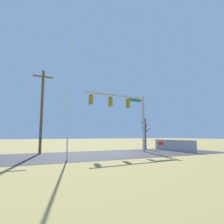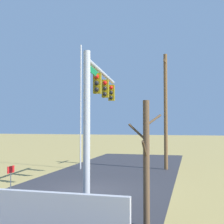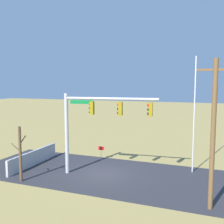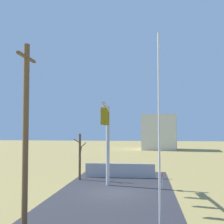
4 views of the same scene
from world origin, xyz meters
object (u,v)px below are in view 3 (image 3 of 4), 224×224
flagpole (194,115)px  bare_tree (20,153)px  open_sign (101,150)px  utility_pole (213,133)px  signal_mast (93,117)px

flagpole → bare_tree: flagpole is taller
bare_tree → open_sign: size_ratio=3.20×
flagpole → bare_tree: (11.14, 6.27, -2.43)m
open_sign → utility_pole: bearing=145.3°
flagpole → utility_pole: 6.04m
utility_pole → open_sign: size_ratio=6.69×
flagpole → open_sign: size_ratio=7.28×
flagpole → signal_mast: bearing=26.2°
signal_mast → bare_tree: size_ratio=1.79×
flagpole → utility_pole: flagpole is taller
flagpole → bare_tree: size_ratio=2.28×
signal_mast → flagpole: size_ratio=0.79×
signal_mast → open_sign: signal_mast is taller
bare_tree → open_sign: 7.59m
signal_mast → flagpole: flagpole is taller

